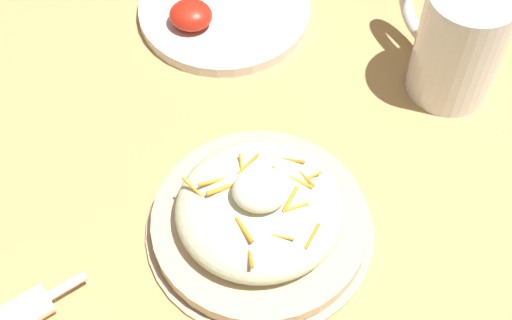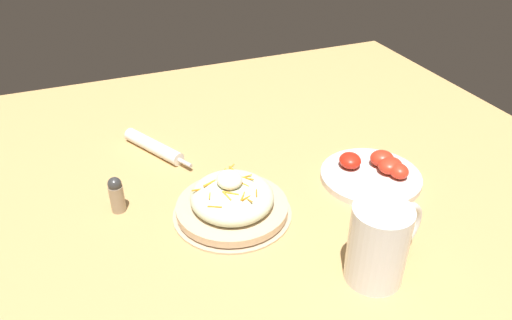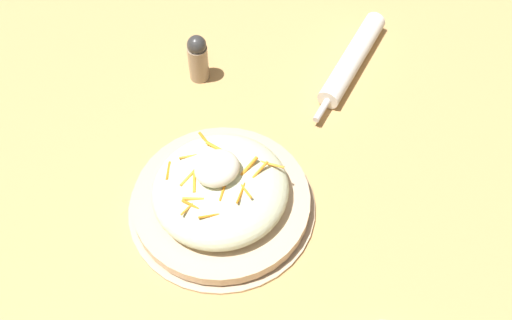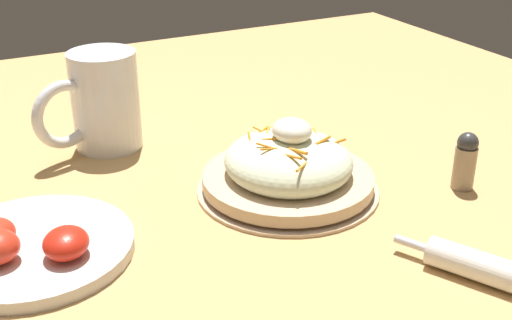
% 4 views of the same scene
% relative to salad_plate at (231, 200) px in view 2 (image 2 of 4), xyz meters
% --- Properties ---
extents(ground_plane, '(1.43, 1.43, 0.00)m').
position_rel_salad_plate_xyz_m(ground_plane, '(-0.00, -0.06, -0.03)').
color(ground_plane, tan).
extents(salad_plate, '(0.22, 0.22, 0.09)m').
position_rel_salad_plate_xyz_m(salad_plate, '(0.00, 0.00, 0.00)').
color(salad_plate, '#D1B28E').
rests_on(salad_plate, ground_plane).
extents(beer_mug, '(0.09, 0.15, 0.13)m').
position_rel_salad_plate_xyz_m(beer_mug, '(-0.23, -0.15, 0.03)').
color(beer_mug, white).
rests_on(beer_mug, ground_plane).
extents(napkin_roll, '(0.19, 0.11, 0.03)m').
position_rel_salad_plate_xyz_m(napkin_roll, '(0.26, 0.09, -0.01)').
color(napkin_roll, white).
rests_on(napkin_roll, ground_plane).
extents(tomato_plate, '(0.20, 0.20, 0.05)m').
position_rel_salad_plate_xyz_m(tomato_plate, '(-0.00, -0.30, -0.02)').
color(tomato_plate, silver).
rests_on(tomato_plate, ground_plane).
extents(salt_shaker, '(0.03, 0.03, 0.07)m').
position_rel_salad_plate_xyz_m(salt_shaker, '(0.08, 0.19, 0.01)').
color(salt_shaker, gray).
rests_on(salt_shaker, ground_plane).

